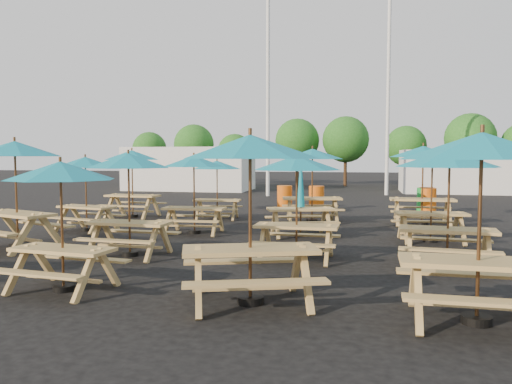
% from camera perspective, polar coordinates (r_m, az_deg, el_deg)
% --- Properties ---
extents(ground, '(120.00, 120.00, 0.00)m').
position_cam_1_polar(ground, '(13.78, -1.31, -4.99)').
color(ground, black).
rests_on(ground, ground).
extents(picnic_unit_1, '(2.68, 2.68, 2.55)m').
position_cam_1_polar(picnic_unit_1, '(12.96, -25.84, 3.73)').
color(picnic_unit_1, tan).
rests_on(picnic_unit_1, ground).
extents(picnic_unit_2, '(2.15, 2.15, 2.18)m').
position_cam_1_polar(picnic_unit_2, '(15.31, -18.91, 2.71)').
color(picnic_unit_2, tan).
rests_on(picnic_unit_2, ground).
extents(picnic_unit_3, '(2.11, 2.11, 2.42)m').
position_cam_1_polar(picnic_unit_3, '(18.31, -13.99, 3.61)').
color(picnic_unit_3, tan).
rests_on(picnic_unit_3, ground).
extents(picnic_unit_4, '(1.90, 1.90, 2.11)m').
position_cam_1_polar(picnic_unit_4, '(8.51, -21.42, 1.34)').
color(picnic_unit_4, tan).
rests_on(picnic_unit_4, ground).
extents(picnic_unit_5, '(1.93, 1.93, 2.26)m').
position_cam_1_polar(picnic_unit_5, '(11.10, -14.37, 2.72)').
color(picnic_unit_5, tan).
rests_on(picnic_unit_5, ground).
extents(picnic_unit_6, '(1.90, 1.90, 2.22)m').
position_cam_1_polar(picnic_unit_6, '(14.08, -7.11, 2.92)').
color(picnic_unit_6, tan).
rests_on(picnic_unit_6, ground).
extents(picnic_unit_7, '(1.85, 1.85, 2.05)m').
position_cam_1_polar(picnic_unit_7, '(17.34, -4.48, 2.67)').
color(picnic_unit_7, tan).
rests_on(picnic_unit_7, ground).
extents(picnic_unit_8, '(2.60, 2.60, 2.50)m').
position_cam_1_polar(picnic_unit_8, '(7.21, -0.68, 3.87)').
color(picnic_unit_8, tan).
rests_on(picnic_unit_8, ground).
extents(picnic_unit_9, '(1.86, 1.86, 2.22)m').
position_cam_1_polar(picnic_unit_9, '(10.40, 4.69, 2.56)').
color(picnic_unit_9, tan).
rests_on(picnic_unit_9, ground).
extents(picnic_unit_10, '(2.19, 2.04, 2.30)m').
position_cam_1_polar(picnic_unit_10, '(13.64, 5.14, -1.10)').
color(picnic_unit_10, tan).
rests_on(picnic_unit_10, ground).
extents(picnic_unit_11, '(2.36, 2.36, 2.46)m').
position_cam_1_polar(picnic_unit_11, '(16.57, 6.46, 3.78)').
color(picnic_unit_11, tan).
rests_on(picnic_unit_11, ground).
extents(picnic_unit_12, '(2.07, 2.07, 2.49)m').
position_cam_1_polar(picnic_unit_12, '(6.93, 24.37, 3.45)').
color(picnic_unit_12, tan).
rests_on(picnic_unit_12, ground).
extents(picnic_unit_13, '(2.05, 2.05, 2.30)m').
position_cam_1_polar(picnic_unit_13, '(10.31, 21.24, 2.69)').
color(picnic_unit_13, tan).
rests_on(picnic_unit_13, ground).
extents(picnic_unit_14, '(2.01, 2.01, 2.25)m').
position_cam_1_polar(picnic_unit_14, '(13.35, 19.50, 2.76)').
color(picnic_unit_14, tan).
rests_on(picnic_unit_14, ground).
extents(picnic_unit_15, '(2.09, 2.09, 2.53)m').
position_cam_1_polar(picnic_unit_15, '(16.59, 18.56, 3.83)').
color(picnic_unit_15, tan).
rests_on(picnic_unit_15, ground).
extents(waste_bin_0, '(0.62, 0.62, 0.99)m').
position_cam_1_polar(waste_bin_0, '(20.53, 3.29, -0.64)').
color(waste_bin_0, '#DF5B0D').
rests_on(waste_bin_0, ground).
extents(waste_bin_1, '(0.62, 0.62, 0.99)m').
position_cam_1_polar(waste_bin_1, '(20.40, 6.93, -0.70)').
color(waste_bin_1, '#DF5B0D').
rests_on(waste_bin_1, ground).
extents(waste_bin_2, '(0.62, 0.62, 0.99)m').
position_cam_1_polar(waste_bin_2, '(20.00, 18.76, -0.97)').
color(waste_bin_2, '#1A9031').
rests_on(waste_bin_2, ground).
extents(waste_bin_3, '(0.62, 0.62, 0.99)m').
position_cam_1_polar(waste_bin_3, '(20.33, 18.89, -0.90)').
color(waste_bin_3, '#DF5B0D').
rests_on(waste_bin_3, ground).
extents(waste_bin_4, '(0.62, 0.62, 0.99)m').
position_cam_1_polar(waste_bin_4, '(19.92, 19.04, -1.00)').
color(waste_bin_4, '#DF5B0D').
rests_on(waste_bin_4, ground).
extents(mast_0, '(0.20, 0.20, 12.00)m').
position_cam_1_polar(mast_0, '(27.99, 1.38, 11.90)').
color(mast_0, silver).
rests_on(mast_0, ground).
extents(mast_1, '(0.20, 0.20, 12.00)m').
position_cam_1_polar(mast_1, '(29.52, 14.88, 11.35)').
color(mast_1, silver).
rests_on(mast_1, ground).
extents(event_tent_0, '(8.00, 4.00, 2.80)m').
position_cam_1_polar(event_tent_0, '(33.18, -7.58, 2.66)').
color(event_tent_0, silver).
rests_on(event_tent_0, ground).
extents(event_tent_1, '(7.00, 4.00, 2.60)m').
position_cam_1_polar(event_tent_1, '(32.78, 22.36, 2.20)').
color(event_tent_1, silver).
rests_on(event_tent_1, ground).
extents(tree_0, '(2.80, 2.80, 4.24)m').
position_cam_1_polar(tree_0, '(42.17, -12.08, 4.83)').
color(tree_0, '#382314').
rests_on(tree_0, ground).
extents(tree_1, '(3.11, 3.11, 4.72)m').
position_cam_1_polar(tree_1, '(39.33, -7.11, 5.42)').
color(tree_1, '#382314').
rests_on(tree_1, ground).
extents(tree_2, '(2.59, 2.59, 3.93)m').
position_cam_1_polar(tree_2, '(38.11, -2.44, 4.70)').
color(tree_2, '#382314').
rests_on(tree_2, ground).
extents(tree_3, '(3.36, 3.36, 5.09)m').
position_cam_1_polar(tree_3, '(38.29, 4.73, 5.86)').
color(tree_3, '#382314').
rests_on(tree_3, ground).
extents(tree_4, '(3.41, 3.41, 5.17)m').
position_cam_1_polar(tree_4, '(37.54, 10.21, 5.93)').
color(tree_4, '#382314').
rests_on(tree_4, ground).
extents(tree_5, '(2.94, 2.94, 4.45)m').
position_cam_1_polar(tree_5, '(38.05, 16.77, 5.06)').
color(tree_5, '#382314').
rests_on(tree_5, ground).
extents(tree_6, '(3.38, 3.38, 5.13)m').
position_cam_1_polar(tree_6, '(36.84, 23.26, 5.65)').
color(tree_6, '#382314').
rests_on(tree_6, ground).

